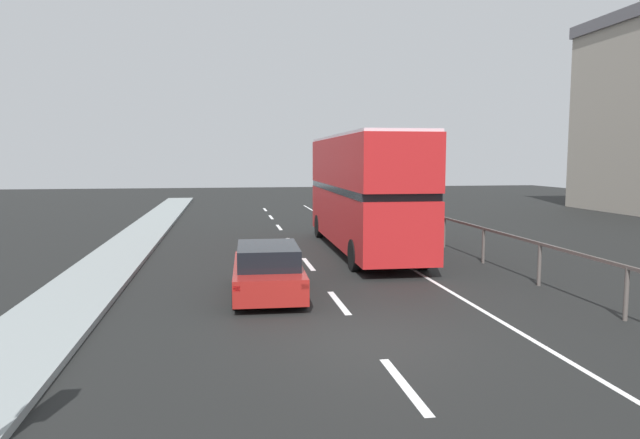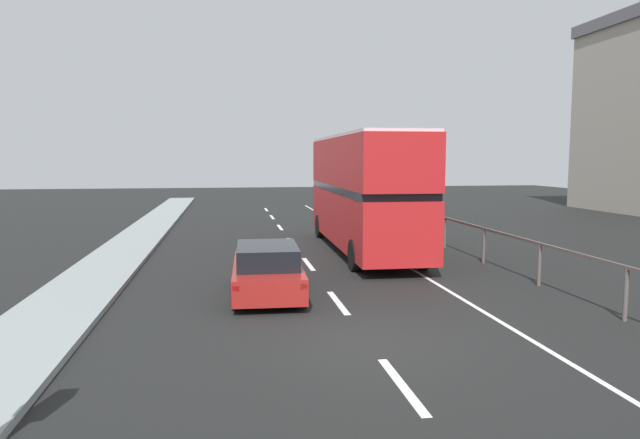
% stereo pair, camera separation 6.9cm
% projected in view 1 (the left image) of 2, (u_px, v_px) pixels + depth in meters
% --- Properties ---
extents(ground_plane, '(75.05, 120.00, 0.10)m').
position_uv_depth(ground_plane, '(367.00, 340.00, 11.31)').
color(ground_plane, black).
extents(near_sidewalk_kerb, '(2.07, 80.00, 0.14)m').
position_uv_depth(near_sidewalk_kerb, '(14.00, 352.00, 10.25)').
color(near_sidewalk_kerb, gray).
rests_on(near_sidewalk_kerb, ground).
extents(lane_paint_markings, '(3.29, 46.00, 0.01)m').
position_uv_depth(lane_paint_markings, '(361.00, 259.00, 20.10)').
color(lane_paint_markings, silver).
rests_on(lane_paint_markings, ground).
extents(bridge_side_railing, '(0.10, 42.00, 1.21)m').
position_uv_depth(bridge_side_railing, '(463.00, 228.00, 20.98)').
color(bridge_side_railing, '#544D49').
rests_on(bridge_side_railing, ground).
extents(double_decker_bus_red, '(2.65, 10.88, 4.37)m').
position_uv_depth(double_decker_bus_red, '(363.00, 190.00, 21.70)').
color(double_decker_bus_red, red).
rests_on(double_decker_bus_red, ground).
extents(hatchback_car_near, '(1.89, 4.29, 1.32)m').
position_uv_depth(hatchback_car_near, '(268.00, 270.00, 14.82)').
color(hatchback_car_near, maroon).
rests_on(hatchback_car_near, ground).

